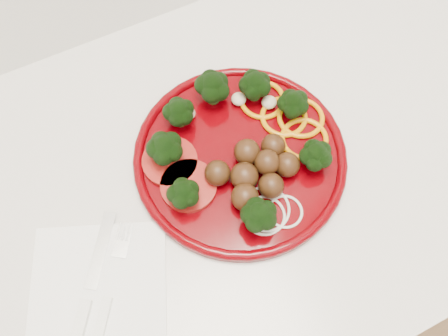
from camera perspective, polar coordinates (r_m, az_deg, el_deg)
name	(u,v)px	position (r m, az deg, el deg)	size (l,w,h in m)	color
counter	(182,278)	(1.11, -4.83, -12.43)	(2.40, 0.60, 0.90)	beige
plate	(240,152)	(0.69, 1.87, 1.87)	(0.30, 0.30, 0.06)	#4F0004
napkin	(98,289)	(0.66, -14.17, -13.30)	(0.17, 0.17, 0.00)	white
knife	(86,305)	(0.65, -15.53, -14.82)	(0.12, 0.17, 0.01)	silver
fork	(105,310)	(0.65, -13.45, -15.54)	(0.11, 0.15, 0.01)	white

